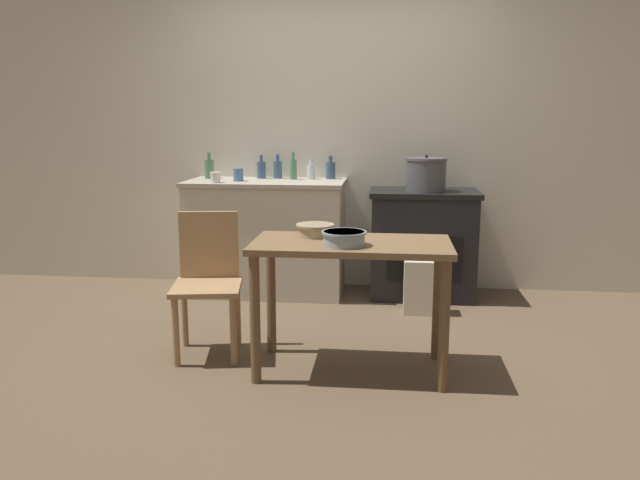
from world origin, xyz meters
name	(u,v)px	position (x,y,z in m)	size (l,w,h in m)	color
ground_plane	(312,349)	(0.00, 0.00, 0.00)	(14.00, 14.00, 0.00)	brown
wall_back	(335,135)	(0.00, 1.58, 1.27)	(8.00, 0.07, 2.55)	beige
counter_cabinet	(267,237)	(-0.52, 1.25, 0.46)	(1.27, 0.62, 0.92)	beige
stove	(423,243)	(0.74, 1.29, 0.43)	(0.85, 0.56, 0.86)	black
work_table	(351,264)	(0.26, -0.30, 0.62)	(1.09, 0.56, 0.75)	brown
chair	(208,279)	(-0.62, -0.10, 0.46)	(0.46, 0.46, 0.85)	#A87F56
flour_sack	(420,287)	(0.70, 0.81, 0.20)	(0.24, 0.17, 0.40)	beige
stock_pot	(426,175)	(0.74, 1.21, 0.99)	(0.32, 0.32, 0.28)	#4C4C51
mixing_bowl_large	(344,237)	(0.23, -0.40, 0.79)	(0.24, 0.24, 0.08)	#93A8B2
mixing_bowl_small	(315,229)	(0.04, -0.15, 0.79)	(0.22, 0.22, 0.07)	tan
bottle_far_left	(209,168)	(-1.02, 1.37, 1.00)	(0.08, 0.08, 0.21)	#517F5B
bottle_left	(261,169)	(-0.60, 1.44, 1.00)	(0.07, 0.07, 0.19)	#3D5675
bottle_mid_left	(293,169)	(-0.32, 1.38, 1.01)	(0.06, 0.06, 0.22)	#517F5B
bottle_center_left	(278,169)	(-0.46, 1.45, 1.00)	(0.07, 0.07, 0.20)	#3D5675
bottle_center	(311,172)	(-0.18, 1.40, 0.98)	(0.07, 0.07, 0.16)	silver
bottle_center_right	(330,170)	(-0.02, 1.46, 0.99)	(0.08, 0.08, 0.19)	#3D5675
cup_mid_right	(238,175)	(-0.73, 1.19, 0.97)	(0.08, 0.08, 0.10)	#4C6B99
cup_right	(215,177)	(-0.88, 1.04, 0.96)	(0.07, 0.07, 0.08)	silver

